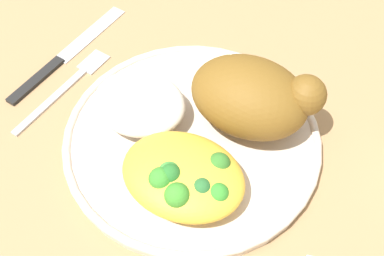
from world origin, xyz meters
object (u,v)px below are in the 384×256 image
fork (67,85)px  knife (59,60)px  plate (192,138)px  roasted_chicken (253,97)px  rice_pile (141,102)px  mac_cheese_with_broccoli (183,176)px

fork → knife: knife is taller
plate → roasted_chicken: bearing=43.3°
roasted_chicken → rice_pile: (-0.10, -0.04, -0.02)m
mac_cheese_with_broccoli → fork: bearing=159.9°
roasted_chicken → plate: bearing=-136.7°
mac_cheese_with_broccoli → fork: (-0.18, 0.06, -0.03)m
plate → rice_pile: rice_pile is taller
roasted_chicken → knife: size_ratio=0.67×
roasted_chicken → fork: bearing=-170.6°
rice_pile → mac_cheese_with_broccoli: 0.10m
rice_pile → fork: (-0.10, 0.01, -0.03)m
roasted_chicken → mac_cheese_with_broccoli: (-0.03, -0.10, -0.02)m
rice_pile → fork: 0.11m
roasted_chicken → mac_cheese_with_broccoli: roasted_chicken is taller
plate → mac_cheese_with_broccoli: 0.06m
plate → knife: bearing=169.2°
plate → roasted_chicken: roasted_chicken is taller
mac_cheese_with_broccoli → fork: 0.19m
fork → knife: 0.04m
mac_cheese_with_broccoli → fork: mac_cheese_with_broccoli is taller
mac_cheese_with_broccoli → knife: bearing=156.0°
roasted_chicken → rice_pile: 0.11m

